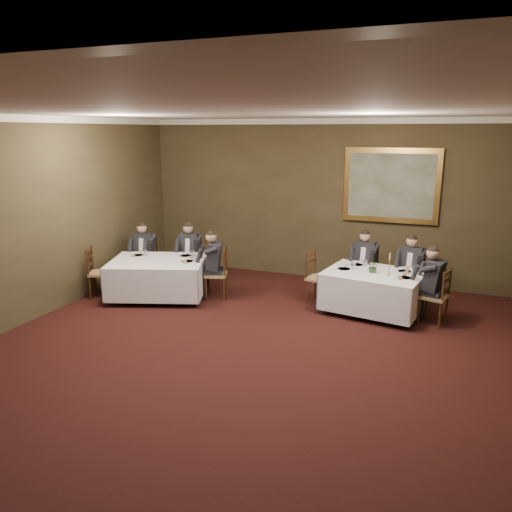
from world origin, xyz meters
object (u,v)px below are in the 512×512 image
Objects in this scene: table_second at (158,275)px; chair_sec_backleft at (146,270)px; painting at (391,186)px; chair_main_endright at (433,308)px; candlestick at (389,267)px; diner_main_backright at (411,278)px; chair_sec_endleft at (101,283)px; chair_main_endleft at (318,288)px; diner_sec_backright at (191,261)px; centerpiece at (373,266)px; diner_main_endright at (434,295)px; chair_main_backright at (410,289)px; diner_main_backleft at (365,271)px; diner_sec_backleft at (145,260)px; table_main at (373,289)px; chair_sec_endright at (217,284)px; chair_main_backleft at (364,282)px; diner_sec_endright at (216,273)px; chair_sec_backright at (191,271)px.

chair_sec_backleft is (-0.78, 0.73, -0.17)m from table_second.
painting is (4.12, 2.48, 1.69)m from table_second.
candlestick is at bearing 99.24° from chair_main_endright.
diner_main_backright is 1.35× the size of chair_sec_endleft.
chair_main_endleft is 1.49m from candlestick.
diner_sec_backright is (0.16, 1.05, 0.06)m from table_second.
centerpiece is at bearing 167.38° from candlestick.
painting is (-1.05, 1.97, 1.63)m from diner_main_endright.
diner_main_backright is 1.05m from diner_main_endright.
chair_main_backright is 1.09m from diner_main_endright.
chair_main_backright is at bearing 41.10° from chair_main_endright.
diner_sec_backleft is (-4.59, -0.88, 0.00)m from diner_main_backleft.
chair_main_endleft is 3.85m from diner_sec_backleft.
chair_main_endleft reaches higher than table_second.
table_main is 4.18m from table_second.
chair_sec_endright is at bearing -174.95° from centerpiece.
diner_main_backright is at bearing 90.00° from chair_main_backright.
chair_main_backleft is at bearing 66.09° from chair_main_endright.
table_second is 1.06m from diner_sec_backleft.
diner_sec_endright is (1.87, -0.34, 0.00)m from diner_sec_backleft.
centerpiece reaches higher than chair_main_backleft.
diner_main_endright reaches higher than table_second.
diner_sec_backleft is 1.00× the size of diner_sec_backright.
diner_main_endright is (5.17, 0.51, 0.06)m from table_second.
diner_sec_endright is (1.87, -0.36, 0.23)m from chair_sec_backleft.
diner_sec_backleft reaches higher than chair_main_backright.
table_main and table_second have the same top height.
diner_main_backleft is 1.35× the size of chair_sec_endright.
chair_main_backright is at bearing -90.00° from diner_main_backright.
chair_main_endleft is 2.15m from chair_main_endright.
chair_main_backleft is at bearing 108.33° from table_main.
painting reaches higher than centerpiece.
diner_main_backright is (0.59, 0.78, 0.06)m from table_main.
diner_main_endright is at bearing -5.67° from candlestick.
diner_sec_endright reaches higher than chair_main_backright.
painting is (3.96, 1.42, 1.86)m from chair_sec_backright.
diner_sec_backleft is at bearing 102.96° from diner_main_endright.
table_main is 0.98m from diner_main_backright.
painting is (-0.59, 1.02, 1.63)m from diner_main_backright.
chair_main_endleft is 2.69m from painting.
chair_main_backright is at bearing 53.33° from centerpiece.
chair_sec_backleft is at bearing -90.00° from diner_sec_backleft.
chair_main_backright is 1.00× the size of chair_sec_endright.
chair_sec_endleft is 6.24m from painting.
diner_main_backright is 1.00× the size of diner_sec_backleft.
diner_sec_backleft is (-5.49, -0.74, 0.23)m from chair_main_backright.
chair_sec_backleft is (-5.49, -0.72, -0.23)m from diner_main_backright.
chair_sec_backright is at bearing 81.36° from table_second.
chair_main_backright is 0.74× the size of diner_main_backright.
diner_main_backright and diner_sec_backleft have the same top height.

